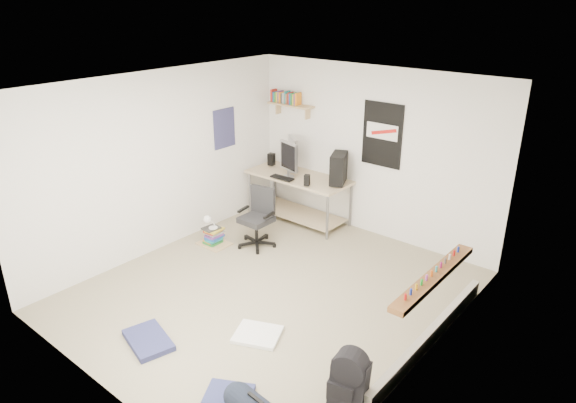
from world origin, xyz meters
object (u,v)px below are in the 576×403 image
Objects in this scene: backpack at (349,383)px; desk at (299,198)px; office_chair at (256,215)px; book_stack at (214,235)px.

desk is at bearing 121.77° from backpack.
office_chair is 3.23m from backpack.
book_stack is (-0.39, -1.49, -0.21)m from desk.
backpack is at bearing -44.23° from desk.
backpack is at bearing -41.41° from office_chair.
office_chair is (0.12, -1.12, 0.12)m from desk.
backpack is at bearing -22.64° from book_stack.
book_stack is at bearing -153.39° from office_chair.
desk is 4.02m from backpack.
desk is 3.90× the size of backpack.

